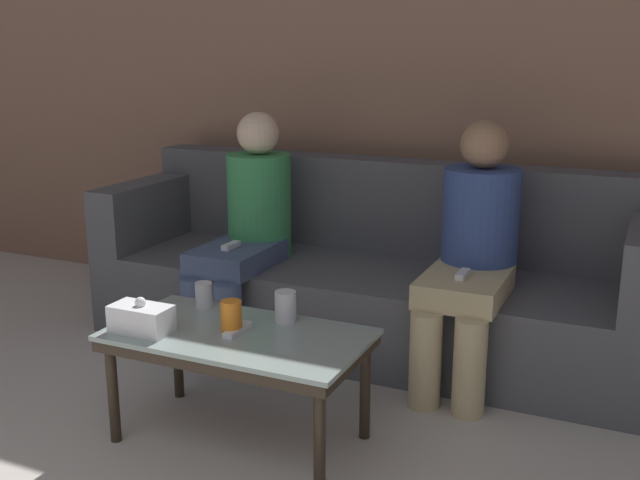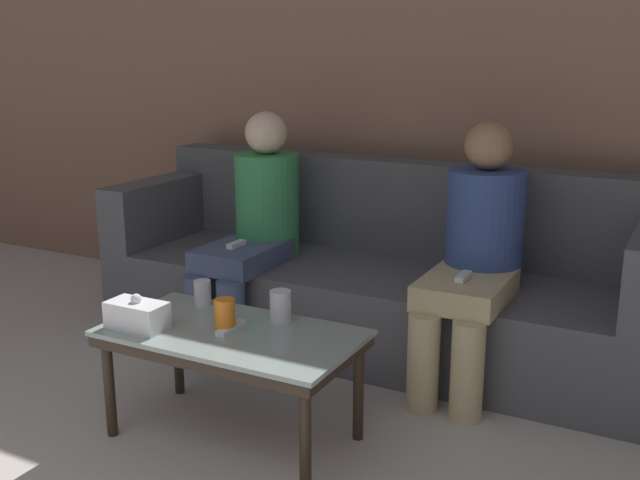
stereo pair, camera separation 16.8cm
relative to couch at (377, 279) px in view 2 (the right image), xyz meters
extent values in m
cube|color=#8C6651|center=(0.00, 0.49, 0.98)|extent=(12.00, 0.06, 2.60)
cube|color=#515156|center=(0.00, -0.06, -0.12)|extent=(2.67, 0.85, 0.40)
cube|color=#515156|center=(0.00, 0.26, 0.32)|extent=(2.67, 0.20, 0.47)
cube|color=#515156|center=(-1.24, -0.06, 0.25)|extent=(0.18, 0.85, 0.33)
cube|color=#8C9E99|center=(-0.08, -1.13, 0.10)|extent=(0.93, 0.51, 0.02)
cube|color=#2D2319|center=(-0.08, -1.13, 0.07)|extent=(0.91, 0.50, 0.04)
cylinder|color=#2D2319|center=(-0.50, -1.34, -0.13)|extent=(0.04, 0.04, 0.37)
cylinder|color=#2D2319|center=(0.33, -1.34, -0.13)|extent=(0.04, 0.04, 0.37)
cylinder|color=#2D2319|center=(-0.50, -0.93, -0.13)|extent=(0.04, 0.04, 0.37)
cylinder|color=#2D2319|center=(0.33, -0.93, -0.13)|extent=(0.04, 0.04, 0.37)
cylinder|color=orange|center=(-0.10, -1.14, 0.17)|extent=(0.08, 0.08, 0.12)
cylinder|color=silver|center=(0.02, -0.96, 0.17)|extent=(0.08, 0.08, 0.12)
cylinder|color=silver|center=(-0.34, -0.95, 0.16)|extent=(0.07, 0.07, 0.10)
cube|color=white|center=(-0.40, -1.27, 0.16)|extent=(0.22, 0.12, 0.10)
sphere|color=white|center=(-0.40, -1.27, 0.22)|extent=(0.04, 0.04, 0.04)
cube|color=white|center=(-0.08, -1.13, 0.12)|extent=(0.04, 0.15, 0.02)
cylinder|color=#47567A|center=(-0.64, -0.59, -0.12)|extent=(0.13, 0.13, 0.40)
cylinder|color=#47567A|center=(-0.46, -0.59, -0.12)|extent=(0.13, 0.13, 0.40)
cube|color=#47567A|center=(-0.55, -0.35, 0.14)|extent=(0.32, 0.47, 0.10)
cylinder|color=#388E51|center=(-0.55, -0.11, 0.34)|extent=(0.32, 0.32, 0.51)
sphere|color=beige|center=(-0.55, -0.11, 0.70)|extent=(0.21, 0.21, 0.21)
cube|color=white|center=(-0.55, -0.40, 0.20)|extent=(0.04, 0.12, 0.02)
cylinder|color=tan|center=(0.46, -0.59, -0.12)|extent=(0.13, 0.13, 0.40)
cylinder|color=tan|center=(0.64, -0.59, -0.12)|extent=(0.13, 0.13, 0.40)
cube|color=tan|center=(0.55, -0.35, 0.14)|extent=(0.33, 0.48, 0.10)
cylinder|color=#334784|center=(0.55, -0.11, 0.34)|extent=(0.33, 0.33, 0.51)
sphere|color=#997051|center=(0.55, -0.11, 0.70)|extent=(0.21, 0.21, 0.21)
cube|color=white|center=(0.55, -0.40, 0.20)|extent=(0.04, 0.12, 0.02)
camera|label=1|loc=(1.23, -3.31, 1.10)|focal=42.00mm
camera|label=2|loc=(1.38, -3.23, 1.10)|focal=42.00mm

